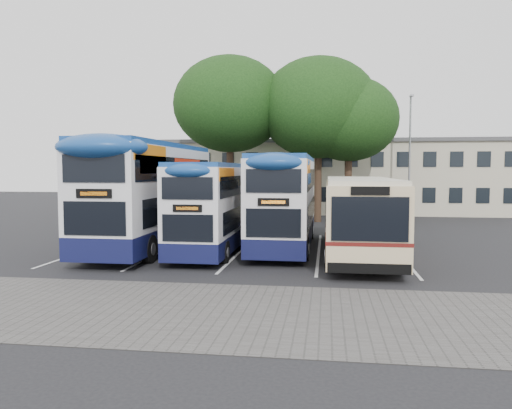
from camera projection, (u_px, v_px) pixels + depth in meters
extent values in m
plane|color=black|center=(324.00, 275.00, 17.52)|extent=(120.00, 120.00, 0.00)
cube|color=#595654|center=(244.00, 313.00, 12.86)|extent=(40.00, 6.00, 0.01)
cube|color=silver|center=(99.00, 246.00, 23.97)|extent=(0.12, 11.00, 0.01)
cube|color=silver|center=(169.00, 248.00, 23.48)|extent=(0.12, 11.00, 0.01)
cube|color=silver|center=(242.00, 250.00, 22.98)|extent=(0.12, 11.00, 0.01)
cube|color=silver|center=(319.00, 251.00, 22.49)|extent=(0.12, 11.00, 0.01)
cube|color=silver|center=(399.00, 253.00, 22.00)|extent=(0.12, 11.00, 0.01)
cube|color=beige|center=(326.00, 178.00, 43.98)|extent=(32.00, 8.00, 6.00)
cube|color=#4C4C4F|center=(326.00, 143.00, 43.76)|extent=(32.40, 8.40, 0.30)
cube|color=black|center=(326.00, 194.00, 40.10)|extent=(30.00, 0.06, 1.20)
cube|color=black|center=(326.00, 160.00, 39.90)|extent=(30.00, 0.06, 1.20)
cylinder|color=gray|center=(410.00, 158.00, 36.11)|extent=(0.14, 0.14, 9.00)
cube|color=gray|center=(411.00, 96.00, 35.80)|extent=(0.12, 0.80, 0.12)
cube|color=gray|center=(412.00, 96.00, 35.41)|extent=(0.25, 0.50, 0.12)
cylinder|color=black|center=(230.00, 178.00, 35.92)|extent=(0.50, 0.50, 6.14)
ellipsoid|color=black|center=(230.00, 104.00, 35.55)|extent=(8.05, 8.05, 6.85)
cylinder|color=black|center=(318.00, 180.00, 35.14)|extent=(0.50, 0.50, 5.88)
ellipsoid|color=black|center=(319.00, 108.00, 34.79)|extent=(8.30, 8.30, 7.06)
cylinder|color=black|center=(348.00, 185.00, 34.80)|extent=(0.50, 0.50, 5.28)
ellipsoid|color=black|center=(349.00, 119.00, 34.48)|extent=(6.85, 6.85, 5.82)
cube|color=#10133D|center=(152.00, 231.00, 23.67)|extent=(2.79, 11.71, 0.89)
cube|color=silver|center=(151.00, 185.00, 23.52)|extent=(2.79, 11.71, 3.46)
cube|color=navy|center=(151.00, 147.00, 23.39)|extent=(2.73, 11.48, 0.33)
cube|color=black|center=(154.00, 205.00, 23.91)|extent=(2.83, 10.37, 1.12)
cube|color=black|center=(151.00, 169.00, 23.46)|extent=(2.83, 11.04, 1.00)
cube|color=orange|center=(151.00, 153.00, 19.42)|extent=(0.02, 3.57, 0.61)
cube|color=black|center=(94.00, 194.00, 17.71)|extent=(1.34, 0.06, 0.33)
cylinder|color=black|center=(152.00, 227.00, 27.22)|extent=(0.33, 1.12, 1.12)
cylinder|color=black|center=(196.00, 228.00, 26.87)|extent=(0.33, 1.12, 1.12)
cylinder|color=black|center=(89.00, 248.00, 20.06)|extent=(0.33, 1.12, 1.12)
cylinder|color=black|center=(149.00, 249.00, 19.71)|extent=(0.33, 1.12, 1.12)
cube|color=red|center=(188.00, 169.00, 24.64)|extent=(0.02, 4.46, 0.95)
cube|color=#10133D|center=(217.00, 237.00, 22.79)|extent=(2.25, 9.47, 0.72)
cube|color=silver|center=(216.00, 198.00, 22.67)|extent=(2.25, 9.47, 2.80)
cube|color=navy|center=(216.00, 167.00, 22.57)|extent=(2.21, 9.28, 0.27)
cube|color=black|center=(218.00, 215.00, 22.99)|extent=(2.29, 8.39, 0.90)
cube|color=black|center=(216.00, 184.00, 22.63)|extent=(2.29, 8.93, 0.81)
cube|color=orange|center=(227.00, 174.00, 19.36)|extent=(0.02, 2.89, 0.50)
cube|color=black|center=(187.00, 208.00, 17.97)|extent=(1.08, 0.06, 0.27)
cylinder|color=black|center=(209.00, 233.00, 25.67)|extent=(0.27, 0.90, 0.90)
cylinder|color=black|center=(248.00, 233.00, 25.38)|extent=(0.27, 0.90, 0.90)
cylinder|color=black|center=(174.00, 251.00, 19.88)|extent=(0.27, 0.90, 0.90)
cylinder|color=black|center=(225.00, 252.00, 19.59)|extent=(0.27, 0.90, 0.90)
cube|color=#10133D|center=(285.00, 233.00, 23.65)|extent=(2.45, 10.27, 0.78)
cube|color=silver|center=(285.00, 193.00, 23.52)|extent=(2.45, 10.27, 3.03)
cube|color=navy|center=(285.00, 160.00, 23.41)|extent=(2.40, 10.07, 0.29)
cube|color=black|center=(285.00, 210.00, 23.87)|extent=(2.49, 9.10, 0.98)
cube|color=black|center=(285.00, 178.00, 23.47)|extent=(2.49, 9.69, 0.88)
cube|color=orange|center=(309.00, 167.00, 19.93)|extent=(0.02, 3.13, 0.54)
cube|color=black|center=(273.00, 202.00, 18.42)|extent=(1.17, 0.06, 0.29)
cylinder|color=black|center=(269.00, 229.00, 26.77)|extent=(0.29, 0.98, 0.98)
cylinder|color=black|center=(310.00, 230.00, 26.46)|extent=(0.29, 0.98, 0.98)
cylinder|color=black|center=(251.00, 248.00, 20.49)|extent=(0.29, 0.98, 0.98)
cylinder|color=black|center=(305.00, 249.00, 20.18)|extent=(0.29, 0.98, 0.98)
cube|color=beige|center=(359.00, 215.00, 21.50)|extent=(2.77, 11.09, 2.83)
cube|color=beige|center=(359.00, 181.00, 21.39)|extent=(2.66, 10.65, 0.22)
cube|color=black|center=(358.00, 203.00, 22.01)|extent=(2.81, 8.87, 1.00)
cube|color=#5B1512|center=(359.00, 226.00, 21.53)|extent=(2.80, 11.11, 0.13)
cube|color=black|center=(370.00, 219.00, 15.98)|extent=(2.44, 0.06, 1.44)
cylinder|color=black|center=(330.00, 256.00, 18.03)|extent=(0.33, 1.11, 1.11)
cylinder|color=black|center=(401.00, 258.00, 17.68)|extent=(0.33, 1.11, 1.11)
cylinder|color=black|center=(329.00, 232.00, 25.04)|extent=(0.33, 1.11, 1.11)
cylinder|color=black|center=(380.00, 233.00, 24.69)|extent=(0.33, 1.11, 1.11)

